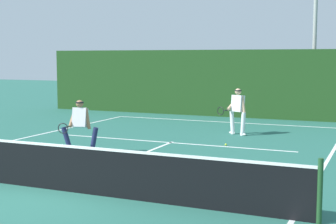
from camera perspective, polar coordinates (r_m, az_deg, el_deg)
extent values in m
plane|color=#266154|center=(10.74, -13.14, -8.58)|extent=(80.00, 80.00, 0.00)
cube|color=white|center=(21.23, 6.28, -1.13)|extent=(9.82, 0.10, 0.01)
cube|color=white|center=(8.82, 13.96, -11.85)|extent=(0.10, 23.63, 0.01)
cube|color=white|center=(16.04, 0.30, -3.49)|extent=(8.00, 0.10, 0.01)
cube|color=white|center=(13.36, -4.88, -5.49)|extent=(0.10, 6.40, 0.01)
cylinder|color=#1E4723|center=(8.62, 16.89, -8.62)|extent=(0.09, 0.09, 1.09)
cube|color=black|center=(10.63, -13.20, -6.20)|extent=(10.58, 0.02, 0.91)
cube|color=white|center=(10.54, -13.27, -3.65)|extent=(10.58, 0.03, 0.05)
cylinder|color=#1E234C|center=(14.20, -8.45, -3.27)|extent=(0.30, 0.20, 0.78)
cylinder|color=#1E234C|center=(14.46, -11.38, -3.16)|extent=(0.37, 0.21, 0.78)
ellipsoid|color=white|center=(14.26, -8.43, -4.62)|extent=(0.28, 0.17, 0.09)
ellipsoid|color=white|center=(14.52, -11.35, -4.48)|extent=(0.28, 0.17, 0.09)
cube|color=silver|center=(14.24, -9.98, -0.62)|extent=(0.46, 0.42, 0.57)
cylinder|color=#9E704C|center=(14.17, -9.14, -0.74)|extent=(0.19, 0.13, 0.60)
cylinder|color=#9E704C|center=(14.32, -10.81, -0.70)|extent=(0.20, 0.49, 0.48)
sphere|color=#9E704C|center=(14.20, -10.01, 0.93)|extent=(0.21, 0.21, 0.21)
cylinder|color=black|center=(14.19, -10.01, 1.08)|extent=(0.27, 0.27, 0.04)
cylinder|color=black|center=(14.13, -11.34, -1.64)|extent=(0.09, 0.26, 0.03)
torus|color=black|center=(13.82, -11.85, -1.83)|extent=(0.29, 0.09, 0.29)
cylinder|color=silver|center=(17.62, 8.53, -1.34)|extent=(0.24, 0.21, 0.83)
cylinder|color=silver|center=(17.92, 7.32, -1.20)|extent=(0.26, 0.22, 0.83)
ellipsoid|color=white|center=(17.67, 8.51, -2.52)|extent=(0.28, 0.20, 0.09)
ellipsoid|color=white|center=(17.97, 7.30, -2.35)|extent=(0.28, 0.20, 0.09)
cube|color=silver|center=(17.69, 7.95, 0.97)|extent=(0.50, 0.41, 0.59)
cylinder|color=tan|center=(17.55, 8.55, 0.83)|extent=(0.23, 0.17, 0.64)
cylinder|color=tan|center=(17.84, 7.36, 0.94)|extent=(0.31, 0.56, 0.45)
sphere|color=tan|center=(17.66, 7.97, 2.31)|extent=(0.22, 0.22, 0.22)
cylinder|color=black|center=(17.66, 7.98, 2.44)|extent=(0.31, 0.31, 0.04)
cylinder|color=black|center=(17.70, 6.71, 0.19)|extent=(0.13, 0.25, 0.03)
torus|color=black|center=(17.45, 5.99, 0.11)|extent=(0.28, 0.14, 0.29)
sphere|color=#D1E033|center=(15.61, 6.59, -3.69)|extent=(0.07, 0.07, 0.07)
sphere|color=#D1E033|center=(11.58, -8.11, -7.22)|extent=(0.07, 0.07, 0.07)
cube|color=#1C4019|center=(22.84, 7.70, 3.21)|extent=(19.41, 0.12, 3.06)
cylinder|color=#9EA39E|center=(23.93, 16.30, 6.88)|extent=(0.18, 0.18, 6.17)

